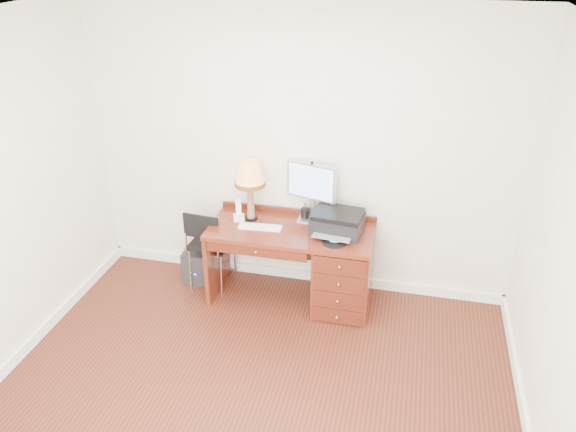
% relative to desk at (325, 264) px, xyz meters
% --- Properties ---
extents(ground, '(4.00, 4.00, 0.00)m').
position_rel_desk_xyz_m(ground, '(-0.32, -1.40, -0.41)').
color(ground, '#38150C').
rests_on(ground, ground).
extents(room_shell, '(4.00, 4.00, 4.00)m').
position_rel_desk_xyz_m(room_shell, '(-0.32, -0.77, -0.36)').
color(room_shell, white).
rests_on(room_shell, ground).
extents(desk, '(1.50, 0.67, 0.75)m').
position_rel_desk_xyz_m(desk, '(0.00, 0.00, 0.00)').
color(desk, maroon).
rests_on(desk, ground).
extents(monitor, '(0.47, 0.21, 0.55)m').
position_rel_desk_xyz_m(monitor, '(-0.19, 0.24, 0.68)').
color(monitor, silver).
rests_on(monitor, desk).
extents(keyboard, '(0.40, 0.14, 0.02)m').
position_rel_desk_xyz_m(keyboard, '(-0.60, -0.05, 0.34)').
color(keyboard, white).
rests_on(keyboard, desk).
extents(mouse_pad, '(0.21, 0.21, 0.04)m').
position_rel_desk_xyz_m(mouse_pad, '(0.10, -0.16, 0.35)').
color(mouse_pad, black).
rests_on(mouse_pad, desk).
extents(printer, '(0.48, 0.39, 0.20)m').
position_rel_desk_xyz_m(printer, '(0.10, 0.04, 0.43)').
color(printer, black).
rests_on(printer, desk).
extents(leg_lamp, '(0.28, 0.28, 0.58)m').
position_rel_desk_xyz_m(leg_lamp, '(-0.73, 0.10, 0.76)').
color(leg_lamp, black).
rests_on(leg_lamp, desk).
extents(phone, '(0.13, 0.13, 0.21)m').
position_rel_desk_xyz_m(phone, '(-0.84, 0.06, 0.40)').
color(phone, white).
rests_on(phone, desk).
extents(pen_cup, '(0.08, 0.08, 0.10)m').
position_rel_desk_xyz_m(pen_cup, '(-0.24, 0.22, 0.39)').
color(pen_cup, black).
rests_on(pen_cup, desk).
extents(chair, '(0.43, 0.43, 0.83)m').
position_rel_desk_xyz_m(chair, '(-1.14, 0.03, 0.09)').
color(chair, black).
rests_on(chair, ground).
extents(equipment_box, '(0.29, 0.29, 0.34)m').
position_rel_desk_xyz_m(equipment_box, '(-1.28, 0.10, -0.24)').
color(equipment_box, black).
rests_on(equipment_box, ground).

